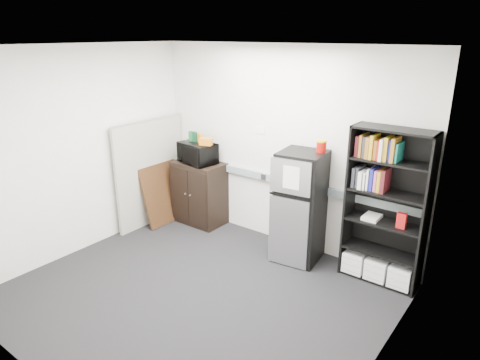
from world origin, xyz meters
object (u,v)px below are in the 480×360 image
(cubicle_partition, at_px, (151,172))
(cabinet, at_px, (199,193))
(refrigerator, at_px, (300,207))
(microwave, at_px, (197,153))
(bookshelf, at_px, (386,209))

(cubicle_partition, relative_size, cabinet, 1.68)
(cubicle_partition, relative_size, refrigerator, 1.12)
(cubicle_partition, height_order, cabinet, cubicle_partition)
(cubicle_partition, height_order, microwave, cubicle_partition)
(cubicle_partition, xyz_separation_m, microwave, (0.60, 0.40, 0.31))
(bookshelf, bearing_deg, cabinet, -178.70)
(cabinet, height_order, microwave, microwave)
(bookshelf, bearing_deg, refrigerator, -172.02)
(microwave, bearing_deg, refrigerator, 7.24)
(cabinet, relative_size, microwave, 1.73)
(cabinet, height_order, refrigerator, refrigerator)
(bookshelf, distance_m, cubicle_partition, 3.46)
(bookshelf, distance_m, cabinet, 2.87)
(bookshelf, xyz_separation_m, cubicle_partition, (-3.43, -0.49, -0.10))
(bookshelf, xyz_separation_m, refrigerator, (-1.03, -0.14, -0.19))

